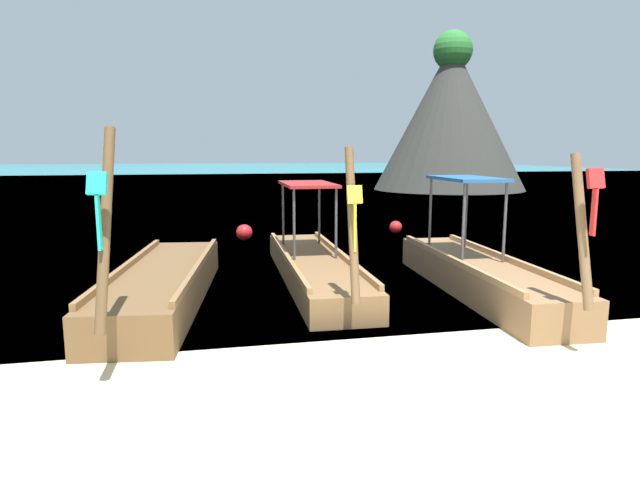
{
  "coord_description": "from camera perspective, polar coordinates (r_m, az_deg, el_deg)",
  "views": [
    {
      "loc": [
        -1.84,
        -4.89,
        2.49
      ],
      "look_at": [
        0.0,
        3.87,
        1.04
      ],
      "focal_mm": 30.45,
      "sensor_mm": 36.0,
      "label": 1
    }
  ],
  "objects": [
    {
      "name": "longtail_boat_yellow_ribbon",
      "position": [
        10.56,
        -0.63,
        -2.69
      ],
      "size": [
        1.3,
        6.38,
        2.57
      ],
      "color": "brown",
      "rests_on": "ground"
    },
    {
      "name": "karst_rock",
      "position": [
        38.13,
        13.84,
        12.15
      ],
      "size": [
        10.84,
        9.99,
        10.35
      ],
      "color": "#383833",
      "rests_on": "ground"
    },
    {
      "name": "longtail_boat_red_ribbon",
      "position": [
        10.08,
        16.32,
        -3.37
      ],
      "size": [
        1.37,
        5.86,
        2.48
      ],
      "color": "olive",
      "rests_on": "ground"
    },
    {
      "name": "longtail_boat_turquoise_ribbon",
      "position": [
        9.42,
        -16.15,
        -4.53
      ],
      "size": [
        1.9,
        6.09,
        2.78
      ],
      "color": "brown",
      "rests_on": "ground"
    },
    {
      "name": "mooring_buoy_far",
      "position": [
        15.56,
        -7.97,
        0.79
      ],
      "size": [
        0.46,
        0.46,
        0.46
      ],
      "color": "red",
      "rests_on": "sea_water"
    },
    {
      "name": "mooring_buoy_near",
      "position": [
        16.97,
        7.97,
        1.36
      ],
      "size": [
        0.39,
        0.39,
        0.39
      ],
      "color": "red",
      "rests_on": "sea_water"
    },
    {
      "name": "ground",
      "position": [
        5.78,
        8.24,
        -16.37
      ],
      "size": [
        120.0,
        120.0,
        0.0
      ],
      "primitive_type": "plane",
      "color": "beige"
    },
    {
      "name": "sea_water",
      "position": [
        66.83,
        -10.35,
        6.92
      ],
      "size": [
        120.0,
        120.0,
        0.0
      ],
      "primitive_type": "plane",
      "color": "teal",
      "rests_on": "ground"
    }
  ]
}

